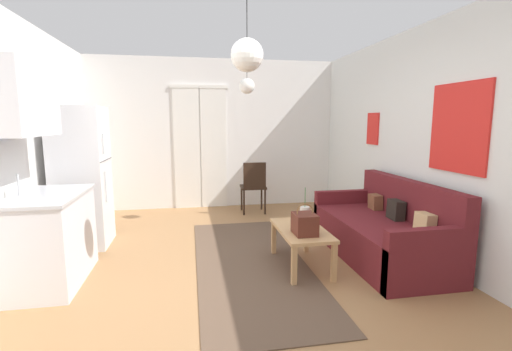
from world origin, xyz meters
name	(u,v)px	position (x,y,z in m)	size (l,w,h in m)	color
ground_plane	(243,295)	(0.00, 0.00, -0.05)	(4.98, 7.39, 0.10)	#996D44
wall_back	(214,135)	(-0.01, 3.44, 1.33)	(4.58, 0.13, 2.67)	white
wall_right	(464,145)	(2.24, 0.00, 1.34)	(0.12, 6.99, 2.67)	silver
area_rug	(251,263)	(0.18, 0.62, 0.01)	(1.19, 3.11, 0.01)	brown
couch	(385,233)	(1.75, 0.53, 0.28)	(0.88, 1.91, 0.89)	#5B191E
coffee_table	(301,234)	(0.70, 0.42, 0.37)	(0.49, 0.92, 0.43)	tan
bamboo_vase	(305,215)	(0.80, 0.61, 0.53)	(0.11, 0.11, 0.41)	beige
handbag	(305,224)	(0.67, 0.24, 0.54)	(0.22, 0.27, 0.32)	#512319
refrigerator	(82,177)	(-1.79, 1.59, 0.88)	(0.62, 0.64, 1.75)	white
kitchen_counter	(43,202)	(-1.84, 0.50, 0.80)	(0.61, 1.07, 2.10)	silver
accent_chair	(254,184)	(0.60, 2.77, 0.50)	(0.43, 0.41, 0.89)	black
pendant_lamp_near	(247,55)	(0.06, 0.09, 2.14)	(0.29, 0.29, 0.67)	black
pendant_lamp_far	(247,86)	(0.39, 2.16, 2.08)	(0.23, 0.23, 0.70)	black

